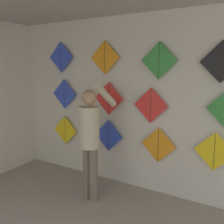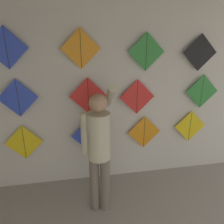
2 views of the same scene
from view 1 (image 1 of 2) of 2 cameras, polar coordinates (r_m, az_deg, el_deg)
The scene contains 13 objects.
back_panel at distance 4.10m, azimuth 4.31°, elevation 1.85°, with size 5.34×0.06×2.80m, color beige.
shopkeeper at distance 3.72m, azimuth -5.02°, elevation -5.26°, with size 0.44×0.58×1.79m.
kite_0 at distance 4.91m, azimuth -10.64°, elevation -4.09°, with size 0.55×0.01×0.55m.
kite_1 at distance 4.33m, azimuth -0.83°, elevation -5.71°, with size 0.55×0.04×0.69m.
kite_2 at distance 3.95m, azimuth 10.53°, elevation -7.45°, with size 0.55×0.01×0.55m.
kite_3 at distance 3.76m, azimuth 22.35°, elevation -8.38°, with size 0.55×0.01×0.55m.
kite_4 at distance 4.77m, azimuth -10.85°, elevation 4.05°, with size 0.55×0.01×0.55m.
kite_5 at distance 4.19m, azimuth -0.74°, elevation 3.10°, with size 0.55×0.01×0.55m.
kite_6 at distance 3.86m, azimuth 8.82°, elevation 1.51°, with size 0.55×0.01×0.55m.
kite_8 at distance 4.78m, azimuth -11.57°, elevation 12.15°, with size 0.55×0.01×0.55m.
kite_9 at distance 4.20m, azimuth -1.66°, elevation 12.33°, with size 0.55×0.01×0.55m.
kite_10 at distance 3.77m, azimuth 10.69°, elevation 11.47°, with size 0.55×0.01×0.55m.
kite_11 at distance 3.57m, azimuth 23.77°, elevation 10.46°, with size 0.55×0.01×0.55m.
Camera 1 is at (1.81, 0.39, 2.03)m, focal length 40.00 mm.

